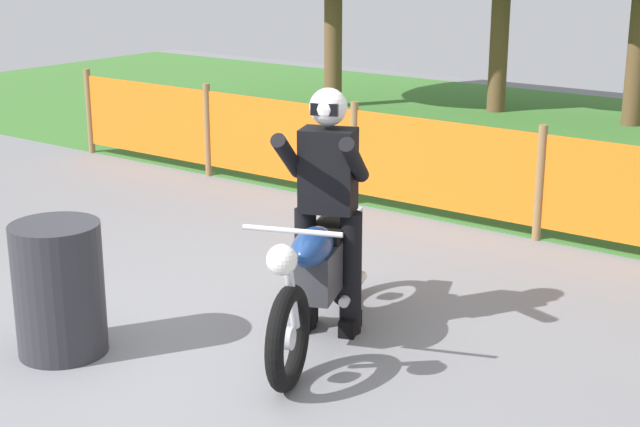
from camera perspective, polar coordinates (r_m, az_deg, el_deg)
The scene contains 6 objects.
ground at distance 6.56m, azimuth -8.11°, elevation -7.63°, with size 24.00×24.00×0.02m, color gray.
grass_verge at distance 12.68m, azimuth 15.99°, elevation 3.79°, with size 24.00×7.90×0.01m, color #427A33.
barrier_fence at distance 9.05m, azimuth 7.27°, elevation 2.85°, with size 10.04×0.08×1.05m.
motorcycle_lead at distance 6.29m, azimuth -0.02°, elevation -3.73°, with size 0.93×1.98×0.98m.
rider_lead at distance 6.34m, azimuth 0.45°, elevation 0.62°, with size 0.68×0.69×1.69m.
oil_drum at distance 6.39m, azimuth -15.37°, elevation -4.39°, with size 0.58×0.58×0.88m, color #2D2D33.
Camera 1 is at (4.25, -4.23, 2.65)m, focal length 53.38 mm.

